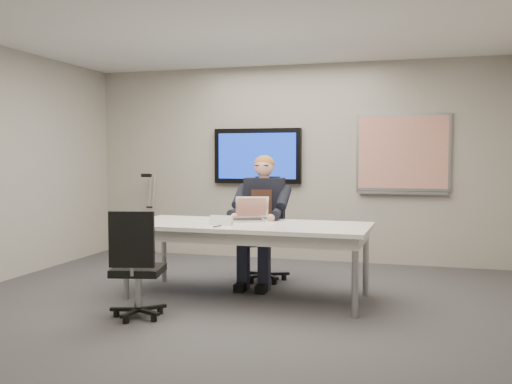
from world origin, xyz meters
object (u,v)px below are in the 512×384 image
(conference_table, at_px, (247,232))
(seated_person, at_px, (260,233))
(office_chair_near, at_px, (137,285))
(laptop, at_px, (250,215))
(office_chair_far, at_px, (265,252))

(conference_table, distance_m, seated_person, 0.62)
(conference_table, relative_size, office_chair_near, 2.55)
(seated_person, relative_size, laptop, 3.29)
(seated_person, xyz_separation_m, laptop, (-0.03, -0.32, 0.24))
(office_chair_far, bearing_deg, conference_table, -110.93)
(conference_table, bearing_deg, seated_person, 93.70)
(office_chair_near, bearing_deg, laptop, -129.95)
(seated_person, bearing_deg, laptop, -102.85)
(office_chair_far, relative_size, seated_person, 0.73)
(office_chair_far, xyz_separation_m, office_chair_near, (-0.69, -1.92, -0.03))
(seated_person, bearing_deg, conference_table, -94.52)
(office_chair_near, relative_size, laptop, 2.20)
(conference_table, distance_m, office_chair_near, 1.34)
(office_chair_far, height_order, seated_person, seated_person)
(office_chair_far, height_order, office_chair_near, office_chair_far)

